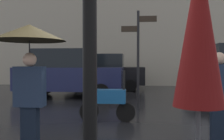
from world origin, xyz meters
TOP-DOWN VIEW (x-y plane):
  - folded_patio_umbrella_near at (1.22, -0.48)m, footprint 0.44×0.44m
  - pedestrian_with_umbrella at (-0.85, 1.19)m, footprint 1.09×1.09m
  - pedestrian_with_bag at (2.20, 2.02)m, footprint 0.49×0.24m
  - parked_scooter at (0.03, 3.51)m, footprint 1.35×0.32m
  - parked_car_left at (-0.83, 10.79)m, footprint 4.04×1.97m
  - parked_car_right at (-1.97, 7.67)m, footprint 4.27×1.98m
  - street_signpost at (0.84, 5.29)m, footprint 1.08×0.08m

SIDE VIEW (x-z plane):
  - parked_scooter at x=0.03m, z-range -0.06..1.17m
  - pedestrian_with_bag at x=2.20m, z-range 0.11..1.70m
  - parked_car_left at x=-0.83m, z-range 0.01..1.89m
  - parked_car_right at x=-1.97m, z-range 0.01..1.98m
  - folded_patio_umbrella_near at x=1.22m, z-range 0.44..2.72m
  - pedestrian_with_umbrella at x=-0.85m, z-range 0.63..2.62m
  - street_signpost at x=0.84m, z-range 0.32..3.32m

